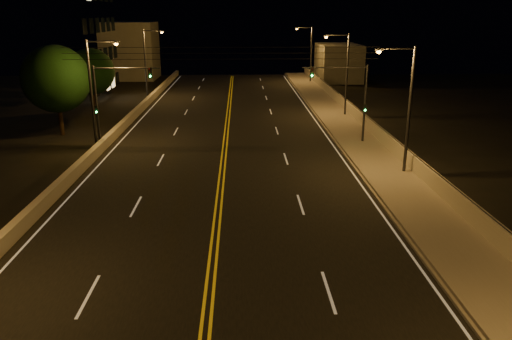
{
  "coord_description": "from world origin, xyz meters",
  "views": [
    {
      "loc": [
        1.22,
        -5.98,
        10.08
      ],
      "look_at": [
        2.0,
        18.0,
        2.5
      ],
      "focal_mm": 35.0,
      "sensor_mm": 36.0,
      "label": 1
    }
  ],
  "objects_px": {
    "streetlight_2": "(344,69)",
    "traffic_signal_left": "(109,97)",
    "streetlight_1": "(405,102)",
    "tree_1": "(91,72)",
    "traffic_signal_right": "(353,95)",
    "tree_0": "(56,79)",
    "streetlight_3": "(309,51)",
    "streetlight_6": "(148,59)",
    "streetlight_5": "(95,85)"
  },
  "relations": [
    {
      "from": "streetlight_2",
      "to": "traffic_signal_left",
      "type": "relative_size",
      "value": 1.3
    },
    {
      "from": "streetlight_1",
      "to": "tree_1",
      "type": "distance_m",
      "value": 35.03
    },
    {
      "from": "traffic_signal_right",
      "to": "tree_0",
      "type": "height_order",
      "value": "tree_0"
    },
    {
      "from": "streetlight_1",
      "to": "streetlight_3",
      "type": "relative_size",
      "value": 1.0
    },
    {
      "from": "streetlight_2",
      "to": "streetlight_6",
      "type": "bearing_deg",
      "value": 149.5
    },
    {
      "from": "streetlight_3",
      "to": "traffic_signal_right",
      "type": "distance_m",
      "value": 36.48
    },
    {
      "from": "streetlight_3",
      "to": "streetlight_2",
      "type": "bearing_deg",
      "value": -90.0
    },
    {
      "from": "tree_1",
      "to": "traffic_signal_left",
      "type": "bearing_deg",
      "value": -69.95
    },
    {
      "from": "streetlight_6",
      "to": "tree_1",
      "type": "height_order",
      "value": "streetlight_6"
    },
    {
      "from": "streetlight_5",
      "to": "streetlight_2",
      "type": "bearing_deg",
      "value": 26.4
    },
    {
      "from": "streetlight_1",
      "to": "traffic_signal_right",
      "type": "xyz_separation_m",
      "value": [
        -1.48,
        7.98,
        -0.82
      ]
    },
    {
      "from": "streetlight_6",
      "to": "tree_1",
      "type": "bearing_deg",
      "value": -119.85
    },
    {
      "from": "streetlight_2",
      "to": "streetlight_3",
      "type": "height_order",
      "value": "same"
    },
    {
      "from": "streetlight_2",
      "to": "tree_0",
      "type": "distance_m",
      "value": 26.52
    },
    {
      "from": "streetlight_1",
      "to": "traffic_signal_right",
      "type": "distance_m",
      "value": 8.15
    },
    {
      "from": "streetlight_3",
      "to": "tree_0",
      "type": "xyz_separation_m",
      "value": [
        -25.64,
        -32.31,
        0.01
      ]
    },
    {
      "from": "streetlight_6",
      "to": "traffic_signal_right",
      "type": "bearing_deg",
      "value": -49.74
    },
    {
      "from": "streetlight_5",
      "to": "tree_1",
      "type": "bearing_deg",
      "value": 106.78
    },
    {
      "from": "streetlight_1",
      "to": "tree_0",
      "type": "relative_size",
      "value": 1.08
    },
    {
      "from": "streetlight_3",
      "to": "tree_1",
      "type": "xyz_separation_m",
      "value": [
        -25.98,
        -20.92,
        -0.64
      ]
    },
    {
      "from": "streetlight_1",
      "to": "traffic_signal_left",
      "type": "distance_m",
      "value": 21.84
    },
    {
      "from": "traffic_signal_left",
      "to": "streetlight_1",
      "type": "bearing_deg",
      "value": -21.44
    },
    {
      "from": "streetlight_6",
      "to": "traffic_signal_left",
      "type": "height_order",
      "value": "streetlight_6"
    },
    {
      "from": "streetlight_2",
      "to": "traffic_signal_left",
      "type": "xyz_separation_m",
      "value": [
        -20.31,
        -10.91,
        -0.82
      ]
    },
    {
      "from": "tree_0",
      "to": "tree_1",
      "type": "height_order",
      "value": "tree_0"
    },
    {
      "from": "streetlight_6",
      "to": "tree_0",
      "type": "relative_size",
      "value": 1.08
    },
    {
      "from": "streetlight_2",
      "to": "streetlight_3",
      "type": "bearing_deg",
      "value": 90.0
    },
    {
      "from": "streetlight_3",
      "to": "streetlight_1",
      "type": "bearing_deg",
      "value": -90.0
    },
    {
      "from": "streetlight_6",
      "to": "streetlight_1",
      "type": "bearing_deg",
      "value": -55.82
    },
    {
      "from": "tree_0",
      "to": "tree_1",
      "type": "distance_m",
      "value": 11.41
    },
    {
      "from": "tree_0",
      "to": "traffic_signal_right",
      "type": "bearing_deg",
      "value": -9.71
    },
    {
      "from": "streetlight_3",
      "to": "traffic_signal_left",
      "type": "height_order",
      "value": "streetlight_3"
    },
    {
      "from": "streetlight_1",
      "to": "streetlight_5",
      "type": "bearing_deg",
      "value": 158.85
    },
    {
      "from": "streetlight_1",
      "to": "traffic_signal_left",
      "type": "xyz_separation_m",
      "value": [
        -20.31,
        7.98,
        -0.82
      ]
    },
    {
      "from": "streetlight_2",
      "to": "traffic_signal_right",
      "type": "height_order",
      "value": "streetlight_2"
    },
    {
      "from": "streetlight_6",
      "to": "traffic_signal_left",
      "type": "distance_m",
      "value": 23.55
    },
    {
      "from": "traffic_signal_right",
      "to": "tree_1",
      "type": "xyz_separation_m",
      "value": [
        -24.5,
        15.52,
        0.18
      ]
    },
    {
      "from": "streetlight_5",
      "to": "traffic_signal_right",
      "type": "xyz_separation_m",
      "value": [
        19.91,
        -0.3,
        -0.82
      ]
    },
    {
      "from": "streetlight_2",
      "to": "tree_0",
      "type": "height_order",
      "value": "streetlight_2"
    },
    {
      "from": "traffic_signal_right",
      "to": "streetlight_3",
      "type": "bearing_deg",
      "value": 87.68
    },
    {
      "from": "streetlight_3",
      "to": "streetlight_5",
      "type": "xyz_separation_m",
      "value": [
        -21.39,
        -36.14,
        0.0
      ]
    },
    {
      "from": "streetlight_5",
      "to": "streetlight_6",
      "type": "height_order",
      "value": "same"
    },
    {
      "from": "tree_1",
      "to": "streetlight_3",
      "type": "bearing_deg",
      "value": 38.85
    },
    {
      "from": "streetlight_2",
      "to": "streetlight_6",
      "type": "xyz_separation_m",
      "value": [
        -21.39,
        12.6,
        0.0
      ]
    },
    {
      "from": "streetlight_2",
      "to": "traffic_signal_left",
      "type": "distance_m",
      "value": 23.07
    },
    {
      "from": "traffic_signal_right",
      "to": "traffic_signal_left",
      "type": "distance_m",
      "value": 18.84
    },
    {
      "from": "streetlight_1",
      "to": "streetlight_5",
      "type": "xyz_separation_m",
      "value": [
        -21.39,
        8.27,
        0.0
      ]
    },
    {
      "from": "streetlight_1",
      "to": "streetlight_6",
      "type": "bearing_deg",
      "value": 124.18
    },
    {
      "from": "streetlight_1",
      "to": "streetlight_5",
      "type": "relative_size",
      "value": 1.0
    },
    {
      "from": "traffic_signal_right",
      "to": "tree_0",
      "type": "relative_size",
      "value": 0.83
    }
  ]
}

